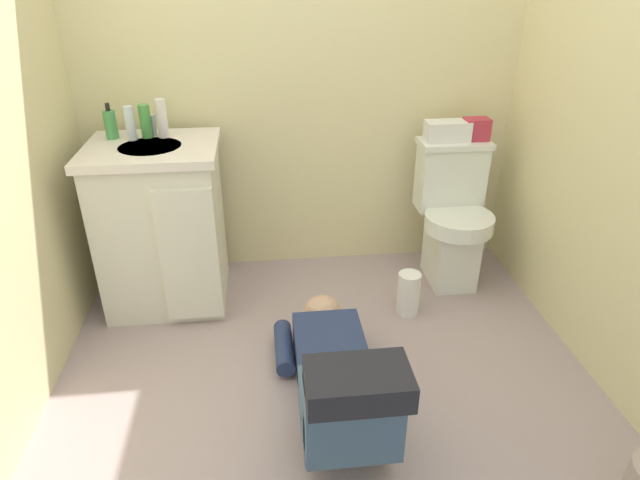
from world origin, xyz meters
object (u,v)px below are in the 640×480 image
(person_plumber, at_px, (337,377))
(bottle_green, at_px, (145,121))
(faucet, at_px, (154,126))
(bottle_white, at_px, (162,118))
(soap_dispenser, at_px, (111,124))
(tissue_box, at_px, (447,131))
(toilet, at_px, (452,216))
(paper_towel_roll, at_px, (408,294))
(vanity_cabinet, at_px, (163,225))
(bottle_clear, at_px, (130,123))
(toiletry_bag, at_px, (476,129))

(person_plumber, xyz_separation_m, bottle_green, (-0.77, 1.02, 0.72))
(faucet, xyz_separation_m, bottle_white, (0.05, -0.03, 0.04))
(person_plumber, height_order, soap_dispenser, soap_dispenser)
(faucet, relative_size, person_plumber, 0.09)
(tissue_box, bearing_deg, toilet, -63.57)
(toilet, height_order, paper_towel_roll, toilet)
(vanity_cabinet, bearing_deg, bottle_clear, 136.18)
(bottle_white, bearing_deg, bottle_clear, -169.78)
(soap_dispenser, xyz_separation_m, bottle_clear, (0.10, -0.03, 0.01))
(person_plumber, relative_size, bottle_white, 5.96)
(bottle_white, bearing_deg, toilet, -3.03)
(tissue_box, xyz_separation_m, paper_towel_roll, (-0.25, -0.41, -0.69))
(person_plumber, distance_m, soap_dispenser, 1.55)
(faucet, distance_m, bottle_white, 0.07)
(toilet, distance_m, soap_dispenser, 1.75)
(soap_dispenser, height_order, paper_towel_roll, soap_dispenser)
(toiletry_bag, xyz_separation_m, soap_dispenser, (-1.77, -0.01, 0.08))
(bottle_clear, distance_m, bottle_green, 0.07)
(bottle_green, relative_size, paper_towel_roll, 0.69)
(tissue_box, height_order, paper_towel_roll, tissue_box)
(faucet, height_order, soap_dispenser, soap_dispenser)
(tissue_box, xyz_separation_m, bottle_green, (-1.47, -0.01, 0.10))
(bottle_clear, bearing_deg, bottle_green, 27.53)
(faucet, bearing_deg, tissue_box, -0.47)
(person_plumber, xyz_separation_m, bottle_white, (-0.69, 1.01, 0.73))
(person_plumber, relative_size, toiletry_bag, 8.59)
(tissue_box, relative_size, soap_dispenser, 1.33)
(soap_dispenser, height_order, bottle_green, soap_dispenser)
(bottle_clear, height_order, bottle_green, bottle_clear)
(bottle_white, distance_m, paper_towel_roll, 1.44)
(tissue_box, relative_size, toiletry_bag, 1.77)
(toiletry_bag, bearing_deg, paper_towel_roll, -134.65)
(tissue_box, relative_size, bottle_green, 1.43)
(toilet, relative_size, person_plumber, 0.70)
(soap_dispenser, relative_size, bottle_clear, 1.06)
(faucet, relative_size, tissue_box, 0.45)
(soap_dispenser, relative_size, bottle_white, 0.93)
(bottle_clear, bearing_deg, toilet, -1.83)
(bottle_green, xyz_separation_m, paper_towel_roll, (1.21, -0.40, -0.78))
(soap_dispenser, bearing_deg, vanity_cabinet, -33.10)
(bottle_clear, xyz_separation_m, paper_towel_roll, (1.27, -0.37, -0.79))
(bottle_green, bearing_deg, person_plumber, -53.02)
(person_plumber, height_order, paper_towel_roll, person_plumber)
(tissue_box, height_order, bottle_clear, bottle_clear)
(tissue_box, height_order, bottle_white, bottle_white)
(toilet, xyz_separation_m, faucet, (-1.48, 0.10, 0.50))
(vanity_cabinet, height_order, toiletry_bag, toiletry_bag)
(tissue_box, distance_m, soap_dispenser, 1.63)
(vanity_cabinet, xyz_separation_m, soap_dispenser, (-0.19, 0.13, 0.47))
(bottle_clear, bearing_deg, vanity_cabinet, -43.82)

